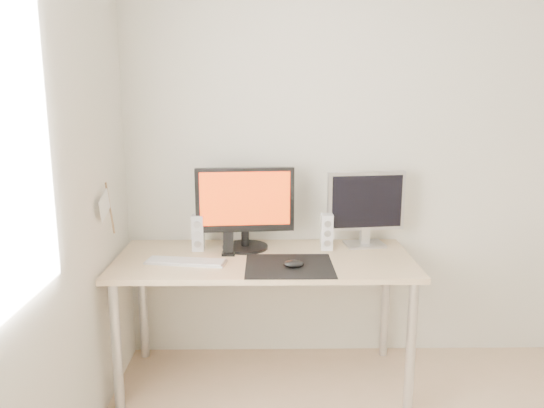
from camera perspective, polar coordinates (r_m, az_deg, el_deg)
name	(u,v)px	position (r m, az deg, el deg)	size (l,w,h in m)	color
wall_back	(421,153)	(3.27, 15.74, 5.26)	(3.50, 3.50, 0.00)	silver
mousepad	(289,266)	(2.74, 1.88, -6.67)	(0.45, 0.40, 0.00)	black
mouse	(294,264)	(2.70, 2.34, -6.46)	(0.10, 0.06, 0.04)	black
desk	(264,271)	(2.90, -0.85, -7.21)	(1.60, 0.70, 0.73)	#D1B587
main_monitor	(245,205)	(2.97, -2.92, -0.13)	(0.55, 0.28, 0.47)	black
second_monitor	(366,205)	(3.08, 10.08, -0.12)	(0.45, 0.19, 0.43)	silver
speaker_left	(198,233)	(3.01, -7.96, -3.07)	(0.06, 0.08, 0.20)	silver
speaker_right	(327,232)	(3.01, 5.91, -2.99)	(0.06, 0.08, 0.20)	white
keyboard	(186,261)	(2.82, -9.26, -6.12)	(0.43, 0.18, 0.02)	#A9A9AB
phone_dock	(228,248)	(2.92, -4.71, -4.75)	(0.07, 0.06, 0.13)	black
pennant	(106,206)	(2.78, -17.39, -0.18)	(0.01, 0.23, 0.29)	#A57F54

